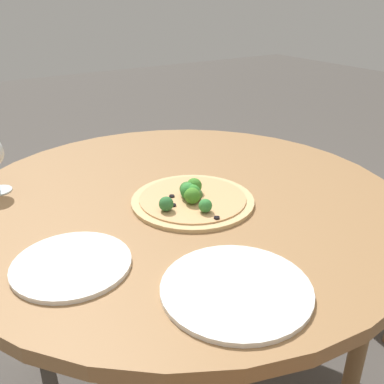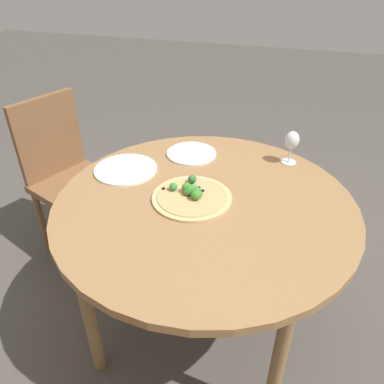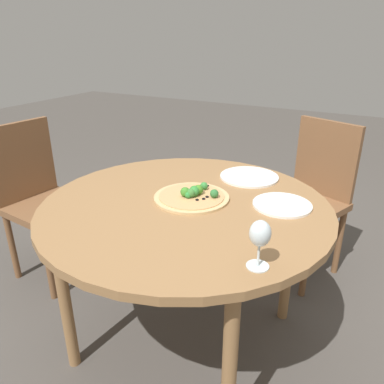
% 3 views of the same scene
% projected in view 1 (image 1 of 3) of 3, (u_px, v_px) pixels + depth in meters
% --- Properties ---
extents(dining_table, '(1.18, 1.18, 0.72)m').
position_uv_depth(dining_table, '(182.00, 215.00, 1.17)').
color(dining_table, olive).
rests_on(dining_table, ground_plane).
extents(pizza, '(0.32, 0.32, 0.06)m').
position_uv_depth(pizza, '(191.00, 198.00, 1.09)').
color(pizza, tan).
rests_on(pizza, dining_table).
extents(plate_near, '(0.24, 0.24, 0.01)m').
position_uv_depth(plate_near, '(72.00, 264.00, 0.85)').
color(plate_near, white).
rests_on(plate_near, dining_table).
extents(plate_far, '(0.28, 0.28, 0.01)m').
position_uv_depth(plate_far, '(236.00, 289.00, 0.78)').
color(plate_far, white).
rests_on(plate_far, dining_table).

